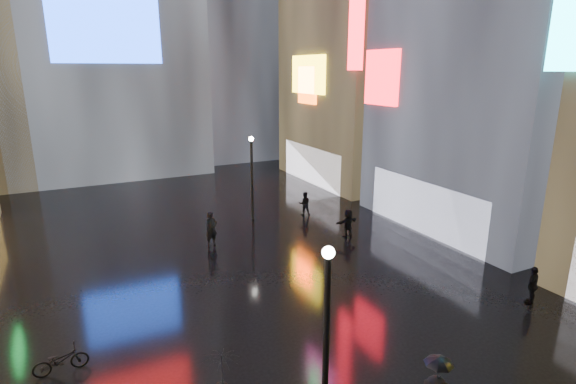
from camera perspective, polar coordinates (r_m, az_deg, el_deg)
ground at (r=24.12m, az=-8.55°, el=-6.95°), size 140.00×140.00×0.00m
building_right_far at (r=38.94m, az=10.08°, el=22.37°), size 10.28×12.00×28.00m
lamp_near at (r=11.36m, az=4.89°, el=-17.49°), size 0.30×0.30×5.20m
lamp_far at (r=27.47m, az=-4.60°, el=2.39°), size 0.30×0.30×5.20m
pedestrian_3 at (r=20.66m, az=28.65°, el=-10.34°), size 1.00×0.67×1.58m
pedestrian_5 at (r=25.28m, az=7.62°, el=-3.94°), size 1.51×0.65×1.58m
pedestrian_6 at (r=24.09m, az=-9.70°, el=-4.64°), size 0.78×0.62×1.88m
pedestrian_7 at (r=28.71m, az=2.11°, el=-1.49°), size 0.90×0.80×1.53m
umbrella_1 at (r=12.34m, az=18.55°, el=-20.36°), size 0.94×0.94×0.61m
umbrella_2 at (r=11.93m, az=-8.49°, el=-21.35°), size 1.01×1.00×0.84m
bicycle at (r=16.36m, az=-26.92°, el=-18.53°), size 1.61×0.61×0.84m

